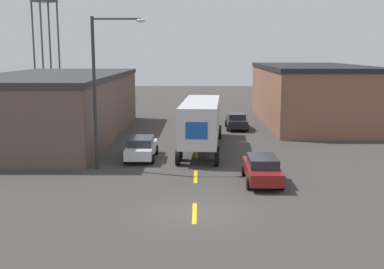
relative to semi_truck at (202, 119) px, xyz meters
The scene contains 9 objects.
ground_plane 14.74m from the semi_truck, 91.61° to the right, with size 160.00×160.00×0.00m, color #3D3A38.
road_centerline 8.64m from the semi_truck, 92.82° to the right, with size 0.20×15.69×0.01m.
warehouse_left 13.40m from the semi_truck, 158.42° to the left, with size 10.70×23.84×5.36m.
warehouse_right 17.61m from the semi_truck, 50.63° to the left, with size 9.75×21.02×5.86m.
semi_truck is the anchor object (origin of this frame).
parked_car_left_far 5.71m from the semi_truck, 138.40° to the right, with size 1.98×4.70×1.50m.
parked_car_right_far 9.95m from the semi_truck, 70.38° to the left, with size 1.98×4.70×1.50m.
parked_car_right_near 10.18m from the semi_truck, 70.86° to the right, with size 1.98×4.70×1.50m.
street_lamp 9.49m from the semi_truck, 133.97° to the right, with size 3.28×0.32×9.28m.
Camera 1 is at (0.20, -21.03, 7.24)m, focal length 45.00 mm.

